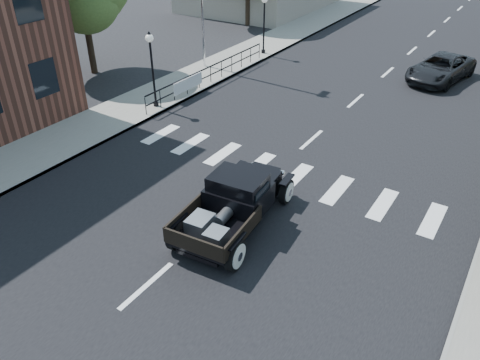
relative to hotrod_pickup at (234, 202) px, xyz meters
The scene contains 10 objects.
ground 1.08m from the hotrod_pickup, 138.05° to the right, with size 120.00×120.00×0.00m, color black.
road 14.59m from the hotrod_pickup, 91.95° to the left, with size 14.00×80.00×0.02m, color black.
road_markings 9.60m from the hotrod_pickup, 92.97° to the left, with size 12.00×60.00×0.06m, color silver, non-canonical shape.
sidewalk_left 17.13m from the hotrod_pickup, 121.72° to the left, with size 3.00×80.00×0.15m, color gray.
railing 12.33m from the hotrod_pickup, 129.21° to the left, with size 0.08×10.00×1.00m, color black, non-canonical shape.
banner 10.81m from the hotrod_pickup, 135.61° to the left, with size 0.04×2.20×0.60m, color silver, non-canonical shape.
lamp_post_b 9.87m from the hotrod_pickup, 145.55° to the left, with size 0.36×0.36×3.47m, color black, non-canonical shape.
lamp_post_c 17.57m from the hotrod_pickup, 117.50° to the left, with size 0.36×0.36×3.47m, color black, non-canonical shape.
hotrod_pickup is the anchor object (origin of this frame).
second_car 16.92m from the hotrod_pickup, 82.47° to the left, with size 2.23×4.84×1.34m, color black.
Camera 1 is at (6.89, -9.18, 8.83)m, focal length 35.00 mm.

